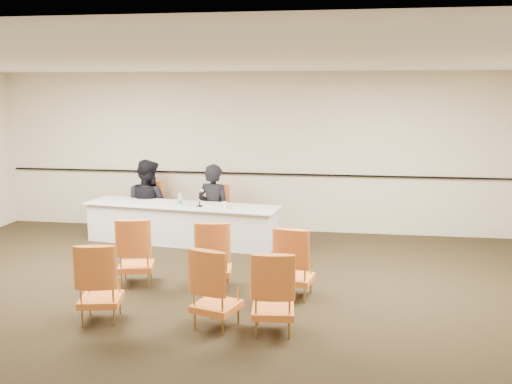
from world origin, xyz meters
TOP-DOWN VIEW (x-y plane):
  - floor at (0.00, 0.00)m, footprint 10.00×10.00m
  - ceiling at (0.00, 0.00)m, footprint 10.00×10.00m
  - wall_back at (0.00, 4.00)m, footprint 10.00×0.04m
  - wall_rail at (0.00, 3.96)m, footprint 9.80×0.04m
  - panel_table at (-1.13, 2.83)m, footprint 3.53×1.25m
  - panelist_main at (-0.65, 3.30)m, footprint 0.75×0.60m
  - panelist_main_chair at (-0.65, 3.30)m, footprint 0.56×0.56m
  - panelist_second at (-1.97, 3.48)m, footprint 1.10×1.01m
  - panelist_second_chair at (-1.97, 3.48)m, footprint 0.56×0.56m
  - papers at (-0.73, 2.78)m, footprint 0.33×0.27m
  - microphone at (-0.77, 2.70)m, footprint 0.12×0.21m
  - water_bottle at (-1.13, 2.76)m, footprint 0.08×0.08m
  - drinking_glass at (-0.97, 2.67)m, footprint 0.07×0.07m
  - coffee_cup at (-0.31, 2.62)m, footprint 0.10×0.10m
  - aud_chair_front_left at (-1.16, 0.65)m, footprint 0.60×0.60m
  - aud_chair_front_mid at (-0.05, 0.64)m, footprint 0.56×0.56m
  - aud_chair_front_right at (1.05, 0.46)m, footprint 0.58×0.58m
  - aud_chair_back_left at (-1.11, -0.64)m, footprint 0.59×0.59m
  - aud_chair_back_mid at (0.27, -0.63)m, footprint 0.63×0.63m
  - aud_chair_back_right at (0.91, -0.67)m, footprint 0.55×0.55m

SIDE VIEW (x-z plane):
  - floor at x=0.00m, z-range 0.00..0.00m
  - panel_table at x=-1.13m, z-range 0.00..0.69m
  - panelist_main at x=-0.65m, z-range -0.44..1.36m
  - panelist_second at x=-1.97m, z-range -0.45..1.39m
  - panelist_main_chair at x=-0.65m, z-range 0.00..0.95m
  - panelist_second_chair at x=-1.97m, z-range 0.00..0.95m
  - aud_chair_front_left at x=-1.16m, z-range 0.00..0.95m
  - aud_chair_front_mid at x=-0.05m, z-range 0.00..0.95m
  - aud_chair_front_right at x=1.05m, z-range 0.00..0.95m
  - aud_chair_back_left at x=-1.11m, z-range 0.00..0.95m
  - aud_chair_back_mid at x=0.27m, z-range 0.00..0.95m
  - aud_chair_back_right at x=0.91m, z-range 0.00..0.95m
  - papers at x=-0.73m, z-range 0.69..0.70m
  - drinking_glass at x=-0.97m, z-range 0.69..0.79m
  - coffee_cup at x=-0.31m, z-range 0.69..0.81m
  - water_bottle at x=-1.13m, z-range 0.69..0.92m
  - microphone at x=-0.77m, z-range 0.69..0.98m
  - wall_rail at x=0.00m, z-range 1.09..1.11m
  - wall_back at x=0.00m, z-range 0.00..3.00m
  - ceiling at x=0.00m, z-range 3.00..3.00m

